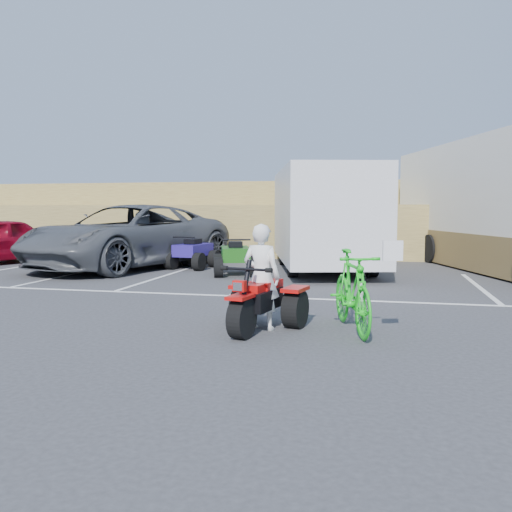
% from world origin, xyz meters
% --- Properties ---
extents(ground, '(100.00, 100.00, 0.00)m').
position_xyz_m(ground, '(0.00, 0.00, 0.00)').
color(ground, '#343436').
rests_on(ground, ground).
extents(parking_stripes, '(28.00, 5.16, 0.01)m').
position_xyz_m(parking_stripes, '(0.87, 4.07, 0.00)').
color(parking_stripes, white).
rests_on(parking_stripes, ground).
extents(grass_embankment, '(40.00, 8.50, 3.10)m').
position_xyz_m(grass_embankment, '(0.00, 15.48, 1.42)').
color(grass_embankment, olive).
rests_on(grass_embankment, ground).
extents(red_trike_atv, '(1.48, 1.78, 1.03)m').
position_xyz_m(red_trike_atv, '(1.29, -0.71, 0.00)').
color(red_trike_atv, '#B50C0A').
rests_on(red_trike_atv, ground).
extents(rider, '(0.66, 0.50, 1.63)m').
position_xyz_m(rider, '(1.32, -0.56, 0.81)').
color(rider, white).
rests_on(rider, ground).
extents(green_dirt_bike, '(1.16, 2.13, 1.23)m').
position_xyz_m(green_dirt_bike, '(2.69, -0.38, 0.62)').
color(green_dirt_bike, '#14BF19').
rests_on(green_dirt_bike, ground).
extents(grey_pickup, '(5.39, 7.83, 1.99)m').
position_xyz_m(grey_pickup, '(-4.62, 7.07, 0.99)').
color(grey_pickup, '#484B4F').
rests_on(grey_pickup, ground).
extents(cargo_trailer, '(4.09, 6.89, 3.01)m').
position_xyz_m(cargo_trailer, '(1.45, 7.68, 1.63)').
color(cargo_trailer, silver).
rests_on(cargo_trailer, ground).
extents(rv_motorhome, '(5.77, 11.11, 3.88)m').
position_xyz_m(rv_motorhome, '(6.71, 9.15, 1.68)').
color(rv_motorhome, silver).
rests_on(rv_motorhome, ground).
extents(quad_atv_blue, '(1.41, 1.74, 1.03)m').
position_xyz_m(quad_atv_blue, '(-2.56, 7.30, 0.00)').
color(quad_atv_blue, navy).
rests_on(quad_atv_blue, ground).
extents(quad_atv_green, '(1.65, 1.91, 1.05)m').
position_xyz_m(quad_atv_green, '(-0.85, 5.99, 0.00)').
color(quad_atv_green, '#185212').
rests_on(quad_atv_green, ground).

